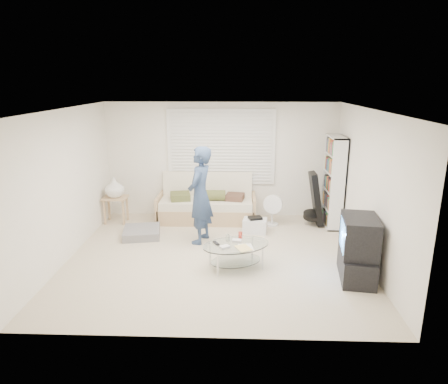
{
  "coord_description": "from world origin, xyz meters",
  "views": [
    {
      "loc": [
        0.37,
        -6.32,
        2.95
      ],
      "look_at": [
        0.13,
        0.3,
        1.08
      ],
      "focal_mm": 32.0,
      "sensor_mm": 36.0,
      "label": 1
    }
  ],
  "objects_px": {
    "bookshelf": "(333,182)",
    "tv_unit": "(358,249)",
    "futon_sofa": "(207,205)",
    "coffee_table": "(236,249)"
  },
  "relations": [
    {
      "from": "bookshelf",
      "to": "coffee_table",
      "type": "distance_m",
      "value": 2.91
    },
    {
      "from": "coffee_table",
      "to": "tv_unit",
      "type": "bearing_deg",
      "value": -8.8
    },
    {
      "from": "bookshelf",
      "to": "tv_unit",
      "type": "xyz_separation_m",
      "value": [
        -0.13,
        -2.33,
        -0.46
      ]
    },
    {
      "from": "futon_sofa",
      "to": "coffee_table",
      "type": "height_order",
      "value": "futon_sofa"
    },
    {
      "from": "futon_sofa",
      "to": "bookshelf",
      "type": "height_order",
      "value": "bookshelf"
    },
    {
      "from": "futon_sofa",
      "to": "tv_unit",
      "type": "height_order",
      "value": "futon_sofa"
    },
    {
      "from": "tv_unit",
      "to": "bookshelf",
      "type": "bearing_deg",
      "value": 86.93
    },
    {
      "from": "bookshelf",
      "to": "tv_unit",
      "type": "height_order",
      "value": "bookshelf"
    },
    {
      "from": "bookshelf",
      "to": "tv_unit",
      "type": "relative_size",
      "value": 1.9
    },
    {
      "from": "tv_unit",
      "to": "coffee_table",
      "type": "bearing_deg",
      "value": 171.2
    }
  ]
}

